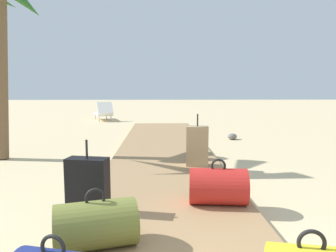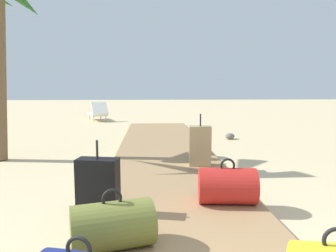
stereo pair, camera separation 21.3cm
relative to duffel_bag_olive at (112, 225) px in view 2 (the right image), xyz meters
name	(u,v)px [view 2 (the right image)]	position (x,y,z in m)	size (l,w,h in m)	color
ground_plane	(168,170)	(0.60, 2.69, -0.27)	(60.00, 60.00, 0.00)	#D1BA8C
boardwalk	(165,155)	(0.60, 3.73, -0.23)	(1.90, 10.42, 0.08)	#9E7A51
duffel_bag_olive	(112,225)	(0.00, 0.00, 0.00)	(0.72, 0.54, 0.49)	olive
suitcase_black	(98,185)	(-0.23, 0.77, 0.09)	(0.45, 0.27, 0.75)	black
suitcase_tan	(200,146)	(1.14, 2.70, 0.13)	(0.38, 0.28, 0.85)	tan
duffel_bag_red	(227,186)	(1.16, 0.94, 0.01)	(0.67, 0.46, 0.51)	red
lounge_chair	(98,113)	(-1.80, 10.80, 0.06)	(1.06, 1.66, 0.78)	white
rock_right_far	(230,136)	(2.43, 5.80, -0.19)	(0.28, 0.23, 0.16)	slate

